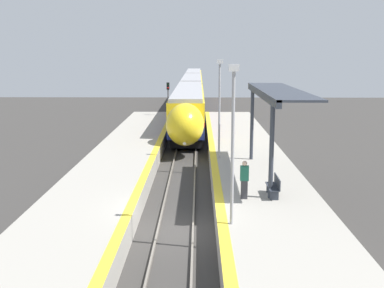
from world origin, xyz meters
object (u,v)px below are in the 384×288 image
Objects in this scene: railway_signal at (168,99)px; lamppost_mid at (219,103)px; lamppost_near at (233,136)px; person_waiting at (244,179)px; platform_bench at (274,186)px; train at (192,89)px.

railway_signal is 20.38m from lamppost_mid.
lamppost_near and lamppost_mid have the same top height.
railway_signal is 0.74× the size of lamppost_mid.
person_waiting is 8.57m from lamppost_mid.
railway_signal reaches higher than platform_bench.
railway_signal is at bearing 103.01° from platform_bench.
person_waiting is 0.39× the size of railway_signal.
train is 11.91× the size of lamppost_mid.
railway_signal is (-5.03, 28.03, 0.73)m from person_waiting.
lamppost_near is (4.28, -31.15, 1.70)m from railway_signal.
railway_signal reaches higher than person_waiting.
railway_signal is (-6.39, 27.66, 1.13)m from platform_bench.
train is 48.96m from lamppost_near.
lamppost_mid reaches higher than railway_signal.
lamppost_near reaches higher than person_waiting.
lamppost_mid is at bearing -86.71° from train.
train is 41.32× the size of person_waiting.
platform_bench is at bearing 15.37° from person_waiting.
railway_signal is at bearing -96.82° from train.
railway_signal is 0.74× the size of lamppost_near.
train is 45.57× the size of platform_bench.
platform_bench is 0.26× the size of lamppost_near.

